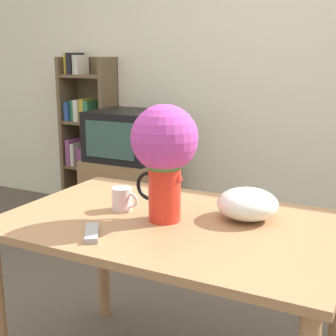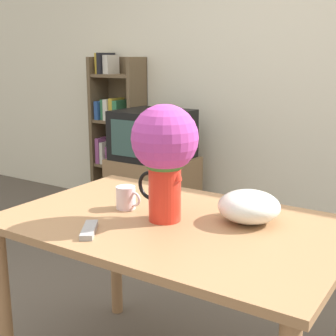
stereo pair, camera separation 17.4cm
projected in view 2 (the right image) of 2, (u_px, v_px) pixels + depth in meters
wall_back at (294, 65)px, 3.43m from camera, size 8.00×0.05×2.60m
table at (173, 246)px, 1.82m from camera, size 1.29×0.84×0.75m
flower_vase at (165, 149)px, 1.73m from camera, size 0.25×0.25×0.44m
coffee_mug at (126, 198)px, 1.92m from camera, size 0.11×0.08×0.09m
white_bowl at (249, 206)px, 1.76m from camera, size 0.24×0.24×0.12m
remote_control at (89, 230)px, 1.66m from camera, size 0.13×0.16×0.02m
tv_stand at (154, 194)px, 3.75m from camera, size 0.61×0.53×0.58m
tv_set at (153, 135)px, 3.64m from camera, size 0.53×0.51×0.38m
bookshelf at (117, 127)px, 4.28m from camera, size 0.48×0.26×1.40m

